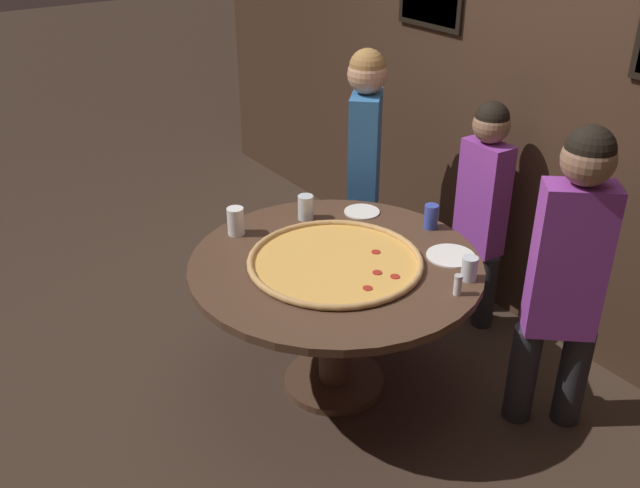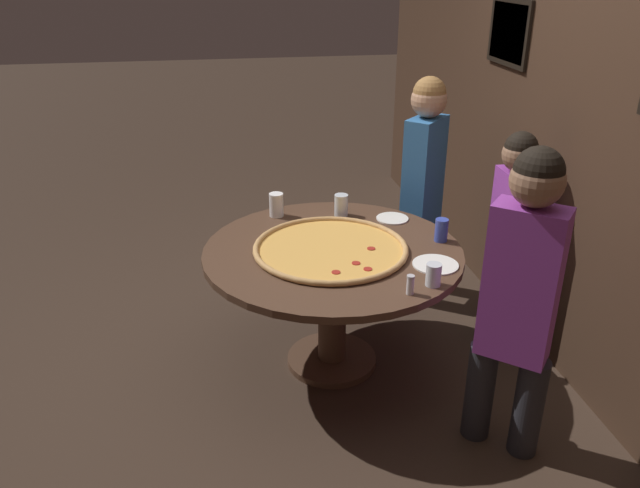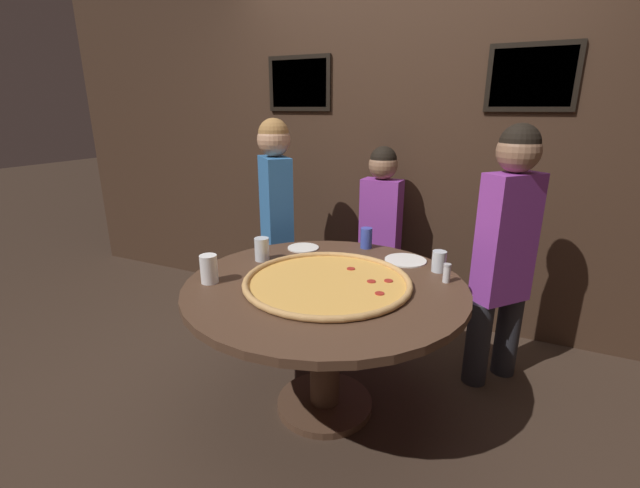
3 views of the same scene
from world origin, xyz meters
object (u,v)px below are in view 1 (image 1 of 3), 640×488
drink_cup_far_left (306,207)px  drink_cup_front_edge (431,217)px  white_plate_near_front (451,256)px  diner_centre_back (364,159)px  drink_cup_near_right (469,268)px  diner_side_left (482,202)px  giant_pizza (335,261)px  drink_cup_centre_back (236,221)px  diner_far_left (568,268)px  dining_table (335,288)px  condiment_shaker (458,285)px  white_plate_far_back (362,212)px

drink_cup_far_left → drink_cup_front_edge: size_ratio=1.03×
white_plate_near_front → diner_centre_back: diner_centre_back is taller
drink_cup_near_right → drink_cup_front_edge: bearing=155.9°
diner_side_left → giant_pizza: bearing=95.8°
drink_cup_centre_back → white_plate_near_front: (0.81, 0.73, -0.07)m
diner_far_left → diner_side_left: size_ratio=1.13×
dining_table → drink_cup_centre_back: 0.62m
white_plate_near_front → drink_cup_centre_back: bearing=-137.9°
drink_cup_near_right → diner_centre_back: diner_centre_back is taller
drink_cup_centre_back → diner_side_left: diner_side_left is taller
condiment_shaker → white_plate_far_back: bearing=169.1°
drink_cup_front_edge → white_plate_far_back: 0.40m
drink_cup_front_edge → condiment_shaker: size_ratio=1.33×
condiment_shaker → diner_centre_back: 1.37m
giant_pizza → white_plate_far_back: giant_pizza is taller
dining_table → diner_far_left: diner_far_left is taller
drink_cup_front_edge → diner_centre_back: 0.75m
giant_pizza → diner_far_left: 1.05m
white_plate_far_back → diner_centre_back: size_ratio=0.13×
giant_pizza → drink_cup_centre_back: size_ratio=5.84×
condiment_shaker → diner_centre_back: size_ratio=0.06×
drink_cup_near_right → diner_far_left: 0.42m
diner_side_left → white_plate_near_front: bearing=122.7°
drink_cup_far_left → drink_cup_front_edge: bearing=45.3°
diner_far_left → drink_cup_far_left: bearing=-26.0°
giant_pizza → condiment_shaker: (0.53, 0.28, 0.04)m
drink_cup_front_edge → white_plate_far_back: size_ratio=0.67×
white_plate_near_front → diner_side_left: (-0.33, 0.56, 0.01)m
dining_table → condiment_shaker: bearing=25.6°
drink_cup_front_edge → white_plate_near_front: size_ratio=0.54×
drink_cup_near_right → diner_centre_back: size_ratio=0.07×
drink_cup_near_right → white_plate_near_front: 0.22m
dining_table → white_plate_near_front: size_ratio=5.96×
diner_far_left → giant_pizza: bearing=-7.2°
dining_table → drink_cup_far_left: (-0.46, 0.14, 0.22)m
dining_table → drink_cup_far_left: bearing=162.9°
drink_cup_front_edge → diner_centre_back: (-0.73, 0.14, 0.05)m
drink_cup_far_left → drink_cup_centre_back: bearing=-98.7°
white_plate_far_back → diner_centre_back: (-0.38, 0.31, 0.11)m
drink_cup_front_edge → drink_cup_near_right: bearing=-24.1°
giant_pizza → drink_cup_centre_back: bearing=-156.9°
giant_pizza → drink_cup_front_edge: (-0.02, 0.63, 0.05)m
dining_table → diner_centre_back: 1.08m
drink_cup_near_right → white_plate_far_back: 0.84m
white_plate_far_back → drink_cup_front_edge: bearing=26.7°
condiment_shaker → white_plate_near_front: bearing=140.1°
drink_cup_far_left → diner_far_left: (1.25, 0.54, 0.05)m
white_plate_near_front → diner_side_left: diner_side_left is taller
white_plate_near_front → condiment_shaker: bearing=-39.9°
drink_cup_far_left → diner_far_left: bearing=23.3°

